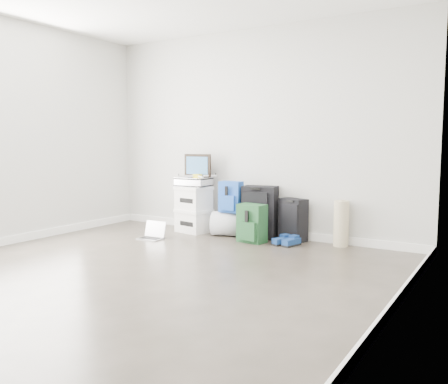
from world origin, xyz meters
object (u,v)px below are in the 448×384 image
Objects in this scene: large_suitcase at (260,212)px; carry_on at (293,220)px; laptop at (152,235)px; boxes_stack at (194,209)px; briefcase at (193,182)px; duffel_bag at (232,224)px.

large_suitcase is 0.45m from carry_on.
laptop is at bearing -134.07° from carry_on.
laptop is (-0.18, -0.66, -0.26)m from boxes_stack.
briefcase is at bearing 176.58° from large_suitcase.
briefcase is 1.37× the size of laptop.
briefcase is (-0.00, 0.00, 0.38)m from boxes_stack.
laptop is (-1.59, -0.81, -0.21)m from carry_on.
briefcase is 0.80m from duffel_bag.
boxes_stack is 1.41m from carry_on.
duffel_bag is 1.64× the size of laptop.
duffel_bag is (0.59, 0.03, -0.53)m from briefcase.
large_suitcase is at bearing 5.41° from briefcase.
duffel_bag is at bearing 1.32° from briefcase.
boxes_stack is 0.73m from laptop.
carry_on is at bearing 24.72° from laptop.
boxes_stack is 1.22× the size of duffel_bag.
duffel_bag is at bearing -152.15° from carry_on.
duffel_bag is 1.04m from laptop.
large_suitcase reaches higher than duffel_bag.
laptop is (-0.18, -0.66, -0.64)m from briefcase.
briefcase is 0.64× the size of large_suitcase.
large_suitcase reaches higher than laptop.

